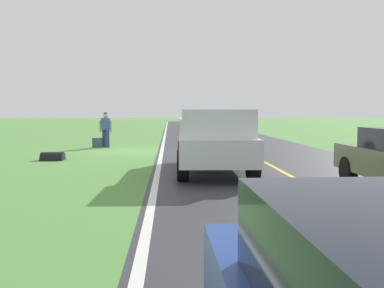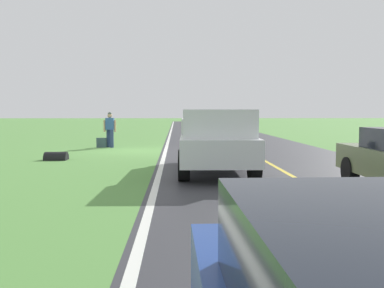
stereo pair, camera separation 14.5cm
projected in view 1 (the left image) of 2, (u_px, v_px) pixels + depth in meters
ground_plane at (135, 151)px, 19.82m from camera, size 200.00×200.00×0.00m
road_surface at (242, 150)px, 20.07m from camera, size 7.70×120.00×0.00m
lane_edge_line at (162, 151)px, 19.88m from camera, size 0.16×117.60×0.00m
lane_centre_line at (242, 150)px, 20.07m from camera, size 0.14×117.60×0.00m
hitchhiker_walking at (106, 128)px, 21.69m from camera, size 0.62×0.52×1.75m
suitcase_carried at (97, 143)px, 21.66m from camera, size 0.47×0.22×0.48m
pickup_truck_passing at (214, 140)px, 12.62m from camera, size 2.20×5.45×1.82m
drainage_culvert at (53, 160)px, 16.05m from camera, size 0.80×0.60×0.60m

